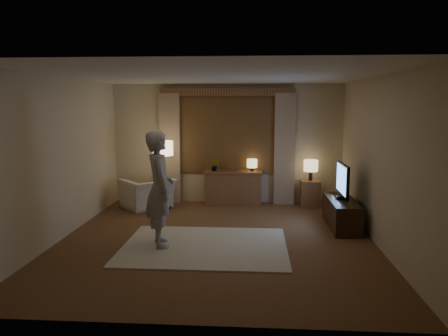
# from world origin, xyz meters

# --- Properties ---
(room) EXTENTS (5.04, 5.54, 2.64)m
(room) POSITION_xyz_m (0.00, 0.50, 1.33)
(room) COLOR brown
(room) RESTS_ON ground
(rug) EXTENTS (2.50, 2.00, 0.02)m
(rug) POSITION_xyz_m (-0.15, -0.35, 0.01)
(rug) COLOR beige
(rug) RESTS_ON floor
(sideboard) EXTENTS (1.20, 0.40, 0.70)m
(sideboard) POSITION_xyz_m (0.15, 2.50, 0.35)
(sideboard) COLOR brown
(sideboard) RESTS_ON floor
(picture_frame) EXTENTS (0.16, 0.02, 0.20)m
(picture_frame) POSITION_xyz_m (0.15, 2.50, 0.80)
(picture_frame) COLOR brown
(picture_frame) RESTS_ON sideboard
(plant) EXTENTS (0.16, 0.13, 0.30)m
(plant) POSITION_xyz_m (-0.25, 2.50, 0.85)
(plant) COLOR #999999
(plant) RESTS_ON sideboard
(table_lamp_sideboard) EXTENTS (0.22, 0.22, 0.30)m
(table_lamp_sideboard) POSITION_xyz_m (0.55, 2.50, 0.90)
(table_lamp_sideboard) COLOR black
(table_lamp_sideboard) RESTS_ON sideboard
(floor_lamp) EXTENTS (0.41, 0.41, 1.42)m
(floor_lamp) POSITION_xyz_m (-1.28, 2.07, 1.19)
(floor_lamp) COLOR black
(floor_lamp) RESTS_ON floor
(armchair) EXTENTS (1.26, 1.26, 0.62)m
(armchair) POSITION_xyz_m (-1.64, 2.08, 0.31)
(armchair) COLOR beige
(armchair) RESTS_ON floor
(side_table) EXTENTS (0.40, 0.40, 0.56)m
(side_table) POSITION_xyz_m (1.79, 2.45, 0.28)
(side_table) COLOR brown
(side_table) RESTS_ON floor
(table_lamp_side) EXTENTS (0.30, 0.30, 0.44)m
(table_lamp_side) POSITION_xyz_m (1.79, 2.45, 0.87)
(table_lamp_side) COLOR black
(table_lamp_side) RESTS_ON side_table
(tv_stand) EXTENTS (0.45, 1.40, 0.50)m
(tv_stand) POSITION_xyz_m (2.15, 0.90, 0.25)
(tv_stand) COLOR black
(tv_stand) RESTS_ON floor
(tv) EXTENTS (0.22, 0.88, 0.64)m
(tv) POSITION_xyz_m (2.15, 0.90, 0.85)
(tv) COLOR black
(tv) RESTS_ON tv_stand
(person) EXTENTS (0.62, 0.75, 1.76)m
(person) POSITION_xyz_m (-0.83, -0.37, 0.90)
(person) COLOR #A9A39C
(person) RESTS_ON rug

